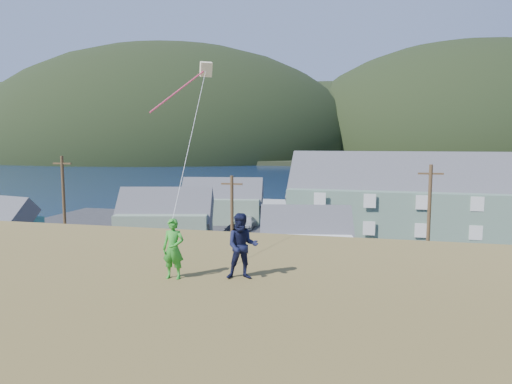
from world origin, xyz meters
TOP-DOWN VIEW (x-y plane):
  - ground at (0.00, 0.00)m, footprint 900.00×900.00m
  - grass_strip at (0.00, -2.00)m, footprint 110.00×8.00m
  - waterfront_lot at (0.00, 17.00)m, footprint 72.00×36.00m
  - wharf at (-6.00, 40.00)m, footprint 26.00×14.00m
  - far_shore at (0.00, 330.00)m, footprint 900.00×320.00m
  - far_hills at (35.59, 279.38)m, footprint 760.00×265.00m
  - lodge at (16.49, 21.54)m, footprint 33.77×10.55m
  - shed_palegreen_near at (-12.59, 14.23)m, footprint 11.02×8.22m
  - shed_white at (3.06, 9.00)m, footprint 8.72×6.51m
  - shed_palegreen_far at (-10.58, 27.93)m, footprint 11.66×7.72m
  - utility_poles at (-1.81, 1.50)m, footprint 27.80×0.24m
  - parked_cars at (-9.96, 21.67)m, footprint 25.44×12.30m
  - kite_flyer_green at (2.88, -19.00)m, footprint 0.60×0.40m
  - kite_flyer_navy at (4.68, -18.60)m, footprint 1.00×0.87m
  - kite_rig at (1.61, -13.12)m, footprint 1.23×3.38m

SIDE VIEW (x-z plane):
  - ground at x=0.00m, z-range 0.00..0.00m
  - grass_strip at x=0.00m, z-range 0.00..0.10m
  - waterfront_lot at x=0.00m, z-range 0.00..0.12m
  - wharf at x=-6.00m, z-range 0.00..0.90m
  - parked_cars at x=-9.96m, z-range 0.08..1.57m
  - far_shore at x=0.00m, z-range 0.00..2.00m
  - far_hills at x=35.59m, z-range -69.50..73.50m
  - shed_white at x=3.06m, z-range -0.73..5.61m
  - shed_palegreen_near at x=-12.59m, z-range -0.89..6.32m
  - shed_palegreen_far at x=-10.58m, z-range -0.86..6.44m
  - lodge at x=16.49m, z-range -1.35..10.42m
  - utility_poles at x=-1.81m, z-range -0.14..9.47m
  - kite_flyer_green at x=2.88m, z-range 7.20..8.83m
  - kite_flyer_navy at x=4.68m, z-range 7.20..8.98m
  - kite_rig at x=1.61m, z-range 9.50..17.42m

